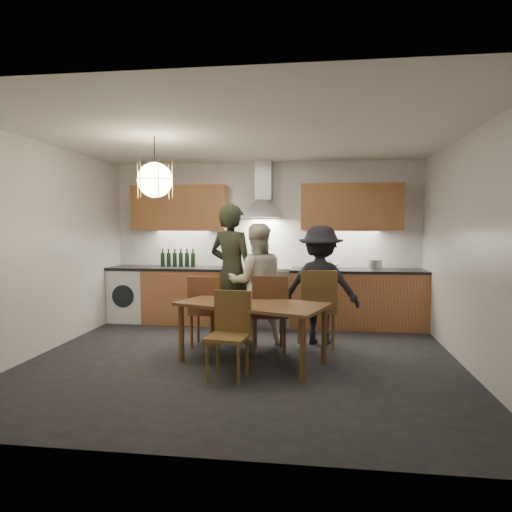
# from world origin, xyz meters

# --- Properties ---
(ground) EXTENTS (5.00, 5.00, 0.00)m
(ground) POSITION_xyz_m (0.00, 0.00, 0.00)
(ground) COLOR black
(ground) RESTS_ON ground
(room_shell) EXTENTS (5.02, 4.52, 2.61)m
(room_shell) POSITION_xyz_m (0.00, 0.00, 1.71)
(room_shell) COLOR white
(room_shell) RESTS_ON ground
(counter_run) EXTENTS (5.00, 0.62, 0.90)m
(counter_run) POSITION_xyz_m (0.02, 1.95, 0.45)
(counter_run) COLOR #C8804D
(counter_run) RESTS_ON ground
(range_stove) EXTENTS (0.90, 0.60, 0.92)m
(range_stove) POSITION_xyz_m (0.00, 1.94, 0.44)
(range_stove) COLOR silver
(range_stove) RESTS_ON ground
(wall_fixtures) EXTENTS (4.30, 0.54, 1.10)m
(wall_fixtures) POSITION_xyz_m (0.00, 2.07, 1.87)
(wall_fixtures) COLOR #B77A46
(wall_fixtures) RESTS_ON ground
(pendant_lamp) EXTENTS (0.43, 0.43, 0.70)m
(pendant_lamp) POSITION_xyz_m (-1.00, -0.10, 2.10)
(pendant_lamp) COLOR black
(pendant_lamp) RESTS_ON ground
(dining_table) EXTENTS (1.83, 1.33, 0.70)m
(dining_table) POSITION_xyz_m (0.12, -0.07, 0.62)
(dining_table) COLOR brown
(dining_table) RESTS_ON ground
(chair_back_left) EXTENTS (0.42, 0.42, 0.93)m
(chair_back_left) POSITION_xyz_m (-0.56, 0.50, 0.53)
(chair_back_left) COLOR brown
(chair_back_left) RESTS_ON ground
(chair_back_mid) EXTENTS (0.51, 0.51, 0.97)m
(chair_back_mid) POSITION_xyz_m (0.28, 0.34, 0.56)
(chair_back_mid) COLOR brown
(chair_back_mid) RESTS_ON ground
(chair_back_right) EXTENTS (0.54, 0.54, 1.02)m
(chair_back_right) POSITION_xyz_m (0.86, 0.63, 0.58)
(chair_back_right) COLOR brown
(chair_back_right) RESTS_ON ground
(chair_front) EXTENTS (0.45, 0.45, 0.89)m
(chair_front) POSITION_xyz_m (-0.04, -0.56, 0.51)
(chair_front) COLOR brown
(chair_front) RESTS_ON ground
(person_left) EXTENTS (0.80, 0.68, 1.87)m
(person_left) POSITION_xyz_m (-0.31, 0.96, 0.93)
(person_left) COLOR black
(person_left) RESTS_ON ground
(person_mid) EXTENTS (0.89, 0.76, 1.61)m
(person_mid) POSITION_xyz_m (0.05, 0.87, 0.80)
(person_mid) COLOR beige
(person_mid) RESTS_ON ground
(person_right) EXTENTS (1.08, 0.71, 1.57)m
(person_right) POSITION_xyz_m (0.90, 0.90, 0.79)
(person_right) COLOR black
(person_right) RESTS_ON ground
(mixing_bowl) EXTENTS (0.41, 0.41, 0.08)m
(mixing_bowl) POSITION_xyz_m (1.02, 1.94, 0.94)
(mixing_bowl) COLOR silver
(mixing_bowl) RESTS_ON counter_run
(stock_pot) EXTENTS (0.27, 0.27, 0.14)m
(stock_pot) POSITION_xyz_m (1.73, 1.93, 0.97)
(stock_pot) COLOR #AEAEB2
(stock_pot) RESTS_ON counter_run
(wine_bottles) EXTENTS (0.58, 0.07, 0.29)m
(wine_bottles) POSITION_xyz_m (-1.40, 2.01, 1.04)
(wine_bottles) COLOR black
(wine_bottles) RESTS_ON counter_run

